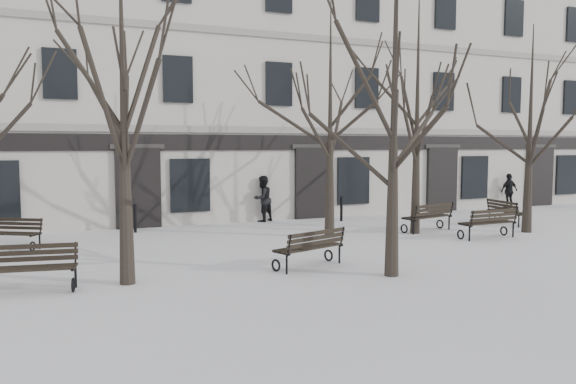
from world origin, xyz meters
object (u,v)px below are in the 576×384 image
tree_3 (531,103)px  bench_0 (27,266)px  tree_2 (394,75)px  bench_2 (489,222)px  bench_1 (311,247)px  tree_1 (122,61)px  bench_5 (506,211)px  bench_4 (429,216)px  bench_3 (10,232)px

tree_3 → bench_0: tree_3 is taller
tree_2 → bench_2: tree_2 is taller
tree_3 → bench_2: size_ratio=3.57×
bench_1 → bench_2: bearing=174.0°
tree_1 → tree_2: (5.68, -1.61, -0.20)m
tree_2 → bench_5: tree_2 is taller
bench_0 → bench_5: size_ratio=1.04×
bench_5 → bench_4: bearing=103.0°
bench_0 → bench_5: (16.41, 3.72, -0.02)m
tree_1 → bench_1: tree_1 is taller
bench_1 → bench_4: bearing=-169.1°
tree_1 → tree_2: 5.91m
bench_1 → bench_5: bench_1 is taller
tree_1 → bench_4: size_ratio=3.64×
tree_2 → bench_0: tree_2 is taller
bench_4 → bench_0: bearing=2.0°
bench_3 → bench_5: size_ratio=0.95×
bench_5 → bench_1: bearing=119.2°
tree_3 → bench_0: (-15.59, -1.95, -3.89)m
bench_0 → bench_4: bench_4 is taller
tree_3 → bench_1: bearing=-166.8°
tree_1 → bench_5: 15.55m
bench_0 → bench_3: (-0.62, 5.46, -0.04)m
tree_3 → tree_1: bearing=-171.4°
tree_3 → bench_5: (0.82, 1.77, -3.91)m
bench_4 → bench_5: (3.86, 0.35, -0.04)m
tree_2 → bench_0: size_ratio=3.66×
tree_2 → bench_1: tree_2 is taller
tree_3 → bench_5: size_ratio=3.70×
bench_0 → bench_2: (13.42, 1.41, 0.01)m
tree_2 → bench_2: bearing=28.5°
tree_3 → bench_4: 5.12m
tree_1 → bench_0: bearing=176.4°
bench_4 → bench_5: 3.88m
bench_1 → bench_4: bench_4 is taller
tree_3 → bench_0: bearing=-172.9°
tree_2 → tree_3: bearing=24.8°
bench_0 → bench_2: 13.49m
bench_2 → tree_2: bearing=26.6°
bench_1 → bench_4: size_ratio=0.96×
tree_3 → bench_2: 4.48m
tree_3 → bench_2: tree_3 is taller
tree_2 → bench_3: size_ratio=4.01×
tree_3 → bench_5: tree_3 is taller
bench_0 → bench_5: bench_0 is taller
tree_2 → tree_1: bearing=164.2°
tree_3 → bench_5: bearing=65.2°
bench_2 → bench_5: bearing=-144.2°
tree_3 → bench_4: tree_3 is taller
tree_2 → bench_3: tree_2 is taller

